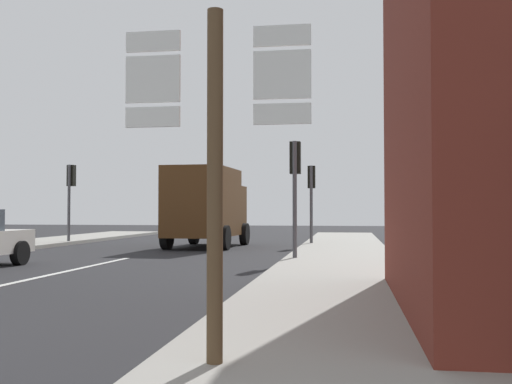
{
  "coord_description": "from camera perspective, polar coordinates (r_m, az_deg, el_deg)",
  "views": [
    {
      "loc": [
        6.57,
        -5.12,
        1.45
      ],
      "look_at": [
        4.07,
        11.04,
        1.95
      ],
      "focal_mm": 41.81,
      "sensor_mm": 36.0,
      "label": 1
    }
  ],
  "objects": [
    {
      "name": "traffic_light_far_left",
      "position": [
        26.54,
        -17.31,
        0.6
      ],
      "size": [
        0.3,
        0.49,
        3.37
      ],
      "color": "#47474C",
      "rests_on": "ground"
    },
    {
      "name": "traffic_light_far_right",
      "position": [
        24.09,
        5.33,
        0.51
      ],
      "size": [
        0.3,
        0.49,
        3.23
      ],
      "color": "#47474C",
      "rests_on": "ground"
    },
    {
      "name": "ground_plane",
      "position": [
        16.55,
        -14.72,
        -6.71
      ],
      "size": [
        80.0,
        80.0,
        0.0
      ],
      "primitive_type": "plane",
      "color": "#232326"
    },
    {
      "name": "sidewalk_right",
      "position": [
        13.19,
        7.9,
        -7.73
      ],
      "size": [
        3.09,
        44.0,
        0.14
      ],
      "primitive_type": "cube",
      "color": "gray",
      "rests_on": "ground"
    },
    {
      "name": "lane_centre_stripe",
      "position": [
        12.99,
        -21.85,
        -8.0
      ],
      "size": [
        0.16,
        12.0,
        0.01
      ],
      "primitive_type": "cube",
      "color": "silver",
      "rests_on": "ground"
    },
    {
      "name": "route_sign_post",
      "position": [
        5.19,
        -3.91,
        3.34
      ],
      "size": [
        1.66,
        0.14,
        3.2
      ],
      "color": "brown",
      "rests_on": "ground"
    },
    {
      "name": "delivery_truck",
      "position": [
        23.27,
        -4.75,
        -1.24
      ],
      "size": [
        2.65,
        5.08,
        3.05
      ],
      "color": "#4C2D14",
      "rests_on": "ground"
    },
    {
      "name": "traffic_light_near_right",
      "position": [
        16.67,
        3.77,
        1.85
      ],
      "size": [
        0.3,
        0.49,
        3.36
      ],
      "color": "#47474C",
      "rests_on": "ground"
    }
  ]
}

